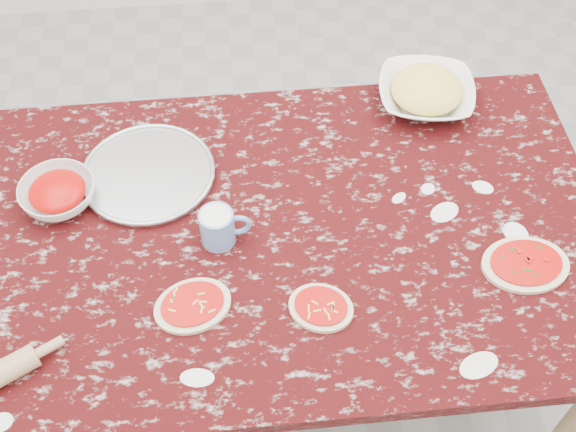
# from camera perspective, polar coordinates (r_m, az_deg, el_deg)

# --- Properties ---
(ground) EXTENTS (4.00, 4.00, 0.00)m
(ground) POSITION_cam_1_polar(r_m,az_deg,el_deg) (2.42, 0.00, -11.67)
(ground) COLOR gray
(worktable) EXTENTS (1.60, 1.00, 0.75)m
(worktable) POSITION_cam_1_polar(r_m,az_deg,el_deg) (1.84, 0.00, -2.53)
(worktable) COLOR black
(worktable) RESTS_ON ground
(pizza_tray) EXTENTS (0.41, 0.41, 0.01)m
(pizza_tray) POSITION_cam_1_polar(r_m,az_deg,el_deg) (1.91, -11.10, 3.27)
(pizza_tray) COLOR #B2B2B7
(pizza_tray) RESTS_ON worktable
(sauce_bowl) EXTENTS (0.25, 0.25, 0.06)m
(sauce_bowl) POSITION_cam_1_polar(r_m,az_deg,el_deg) (1.89, -17.89, 1.68)
(sauce_bowl) COLOR white
(sauce_bowl) RESTS_ON worktable
(cheese_bowl) EXTENTS (0.31, 0.31, 0.07)m
(cheese_bowl) POSITION_cam_1_polar(r_m,az_deg,el_deg) (2.09, 10.93, 9.52)
(cheese_bowl) COLOR white
(cheese_bowl) RESTS_ON worktable
(flour_mug) EXTENTS (0.13, 0.08, 0.10)m
(flour_mug) POSITION_cam_1_polar(r_m,az_deg,el_deg) (1.72, -5.55, -0.87)
(flour_mug) COLOR #6386CB
(flour_mug) RESTS_ON worktable
(pizza_left) EXTENTS (0.21, 0.19, 0.02)m
(pizza_left) POSITION_cam_1_polar(r_m,az_deg,el_deg) (1.66, -7.62, -7.10)
(pizza_left) COLOR beige
(pizza_left) RESTS_ON worktable
(pizza_mid) EXTENTS (0.19, 0.17, 0.02)m
(pizza_mid) POSITION_cam_1_polar(r_m,az_deg,el_deg) (1.64, 2.65, -7.31)
(pizza_mid) COLOR beige
(pizza_mid) RESTS_ON worktable
(pizza_right) EXTENTS (0.21, 0.17, 0.02)m
(pizza_right) POSITION_cam_1_polar(r_m,az_deg,el_deg) (1.79, 18.44, -3.68)
(pizza_right) COLOR beige
(pizza_right) RESTS_ON worktable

